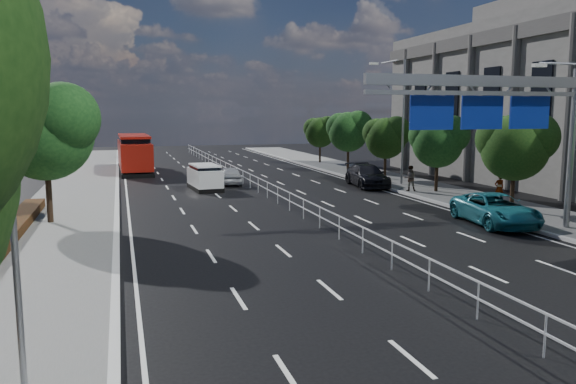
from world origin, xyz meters
name	(u,v)px	position (x,y,z in m)	size (l,w,h in m)	color
ground	(519,343)	(0.00, 0.00, 0.00)	(160.00, 160.00, 0.00)	black
median_fence	(270,191)	(0.00, 22.50, 0.53)	(0.05, 85.00, 1.02)	silver
overhead_gantry	(499,105)	(6.74, 10.05, 5.61)	(10.24, 0.38, 7.45)	gray
streetlight_far	(400,114)	(10.50, 26.00, 5.21)	(2.78, 2.40, 9.00)	gray
near_tree_back	(46,128)	(-11.94, 17.97, 4.61)	(4.84, 4.51, 6.69)	black
far_tree_d	(516,143)	(11.25, 14.48, 3.69)	(3.85, 3.59, 5.34)	black
far_tree_e	(439,139)	(11.25, 21.98, 3.56)	(3.63, 3.38, 5.13)	black
far_tree_f	(386,136)	(11.24, 29.48, 3.49)	(3.52, 3.28, 5.02)	black
far_tree_g	(349,129)	(11.25, 36.98, 3.75)	(3.96, 3.69, 5.45)	black
far_tree_h	(321,131)	(11.24, 44.48, 3.42)	(3.41, 3.18, 4.91)	black
white_minivan	(205,177)	(-3.17, 28.13, 0.86)	(2.05, 4.15, 1.75)	black
red_bus	(134,153)	(-7.50, 41.75, 1.72)	(2.88, 11.08, 3.29)	black
near_car_silver	(229,175)	(-1.00, 30.47, 0.67)	(1.58, 3.93, 1.34)	#A8ABB0
near_car_dark	(131,152)	(-7.48, 57.38, 0.75)	(1.60, 4.58, 1.51)	black
parked_car_teal	(495,209)	(8.30, 12.00, 0.74)	(2.45, 5.31, 1.47)	#1A6776
parked_car_dark	(367,176)	(8.30, 26.51, 0.78)	(2.18, 5.36, 1.56)	black
pedestrian_a	(499,188)	(12.30, 17.01, 0.95)	(0.59, 0.39, 1.62)	gray
pedestrian_b	(410,178)	(9.60, 22.63, 0.98)	(0.82, 0.64, 1.68)	gray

